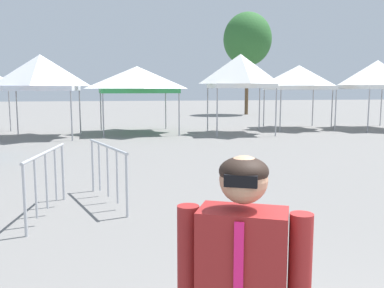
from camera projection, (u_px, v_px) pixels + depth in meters
canopy_tent_behind_right at (41, 73)px, 17.70m from camera, size 3.05×3.05×3.50m
canopy_tent_far_right at (137, 80)px, 19.56m from camera, size 3.65×3.65×3.11m
canopy_tent_center at (240, 71)px, 19.21m from camera, size 2.91×2.91×3.64m
canopy_tent_far_left at (299, 78)px, 21.59m from camera, size 3.13×3.13×3.26m
canopy_tent_left_of_center at (377, 75)px, 21.53m from camera, size 3.43×3.43×3.52m
tree_behind_tents_right at (247, 39)px, 33.10m from camera, size 3.79×3.79×8.03m
crowd_barrier_mid_lot at (46, 171)px, 6.87m from camera, size 0.37×2.08×1.08m
crowd_barrier_near_person at (107, 162)px, 7.64m from camera, size 0.70×2.01×1.08m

